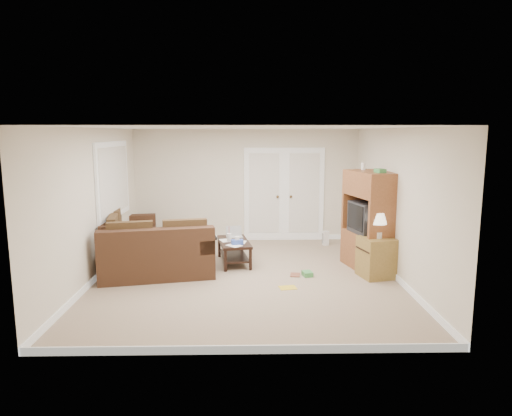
{
  "coord_description": "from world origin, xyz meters",
  "views": [
    {
      "loc": [
        0.01,
        -7.47,
        2.43
      ],
      "look_at": [
        0.17,
        0.52,
        1.1
      ],
      "focal_mm": 32.0,
      "sensor_mm": 36.0,
      "label": 1
    }
  ],
  "objects_px": {
    "tv_armoire": "(370,220)",
    "side_cabinet": "(377,254)",
    "coffee_table": "(234,251)",
    "sectional_sofa": "(142,247)"
  },
  "relations": [
    {
      "from": "tv_armoire",
      "to": "side_cabinet",
      "type": "height_order",
      "value": "tv_armoire"
    },
    {
      "from": "sectional_sofa",
      "to": "tv_armoire",
      "type": "height_order",
      "value": "tv_armoire"
    },
    {
      "from": "coffee_table",
      "to": "side_cabinet",
      "type": "relative_size",
      "value": 1.02
    },
    {
      "from": "coffee_table",
      "to": "tv_armoire",
      "type": "relative_size",
      "value": 0.6
    },
    {
      "from": "sectional_sofa",
      "to": "coffee_table",
      "type": "distance_m",
      "value": 1.7
    },
    {
      "from": "side_cabinet",
      "to": "coffee_table",
      "type": "bearing_deg",
      "value": 146.66
    },
    {
      "from": "tv_armoire",
      "to": "side_cabinet",
      "type": "distance_m",
      "value": 0.69
    },
    {
      "from": "side_cabinet",
      "to": "tv_armoire",
      "type": "bearing_deg",
      "value": 77.04
    },
    {
      "from": "coffee_table",
      "to": "side_cabinet",
      "type": "bearing_deg",
      "value": -29.55
    },
    {
      "from": "coffee_table",
      "to": "tv_armoire",
      "type": "distance_m",
      "value": 2.55
    }
  ]
}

